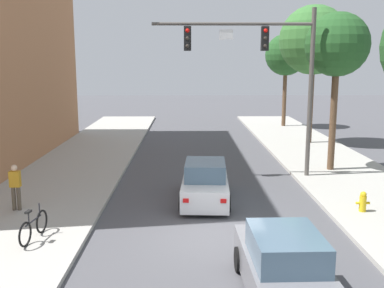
# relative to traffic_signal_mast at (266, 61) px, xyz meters

# --- Properties ---
(ground_plane) EXTENTS (120.00, 120.00, 0.00)m
(ground_plane) POSITION_rel_traffic_signal_mast_xyz_m (-2.55, -7.04, -5.37)
(ground_plane) COLOR #4C4C51
(sidewalk_left) EXTENTS (5.00, 60.00, 0.15)m
(sidewalk_left) POSITION_rel_traffic_signal_mast_xyz_m (-9.05, -7.04, -5.30)
(sidewalk_left) COLOR #A8A59E
(sidewalk_left) RESTS_ON ground
(traffic_signal_mast) EXTENTS (7.17, 0.38, 7.50)m
(traffic_signal_mast) POSITION_rel_traffic_signal_mast_xyz_m (0.00, 0.00, 0.00)
(traffic_signal_mast) COLOR #514C47
(traffic_signal_mast) RESTS_ON sidewalk_right
(car_lead_white) EXTENTS (2.00, 4.32, 1.60)m
(car_lead_white) POSITION_rel_traffic_signal_mast_xyz_m (-2.81, -3.39, -4.65)
(car_lead_white) COLOR silver
(car_lead_white) RESTS_ON ground
(car_following_grey) EXTENTS (1.91, 4.28, 1.60)m
(car_following_grey) POSITION_rel_traffic_signal_mast_xyz_m (-1.33, -10.57, -4.65)
(car_following_grey) COLOR slate
(car_following_grey) RESTS_ON ground
(pedestrian_sidewalk_left_walker) EXTENTS (0.36, 0.22, 1.64)m
(pedestrian_sidewalk_left_walker) POSITION_rel_traffic_signal_mast_xyz_m (-9.54, -4.78, -4.31)
(pedestrian_sidewalk_left_walker) COLOR brown
(pedestrian_sidewalk_left_walker) RESTS_ON sidewalk_left
(bicycle_leaning) EXTENTS (0.29, 1.76, 0.98)m
(bicycle_leaning) POSITION_rel_traffic_signal_mast_xyz_m (-8.03, -7.46, -4.83)
(bicycle_leaning) COLOR black
(bicycle_leaning) RESTS_ON sidewalk_left
(fire_hydrant) EXTENTS (0.48, 0.24, 0.72)m
(fire_hydrant) POSITION_rel_traffic_signal_mast_xyz_m (2.64, -5.09, -4.86)
(fire_hydrant) COLOR gold
(fire_hydrant) RESTS_ON sidewalk_right
(street_tree_second) EXTENTS (2.99, 2.99, 7.47)m
(street_tree_second) POSITION_rel_traffic_signal_mast_xyz_m (3.52, 1.16, 0.69)
(street_tree_second) COLOR brown
(street_tree_second) RESTS_ON sidewalk_right
(street_tree_third) EXTENTS (4.33, 4.33, 8.71)m
(street_tree_third) POSITION_rel_traffic_signal_mast_xyz_m (4.50, 8.59, 1.30)
(street_tree_third) COLOR brown
(street_tree_third) RESTS_ON sidewalk_right
(street_tree_farthest) EXTENTS (3.34, 3.34, 7.44)m
(street_tree_farthest) POSITION_rel_traffic_signal_mast_xyz_m (4.51, 16.37, 0.51)
(street_tree_farthest) COLOR brown
(street_tree_farthest) RESTS_ON sidewalk_right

